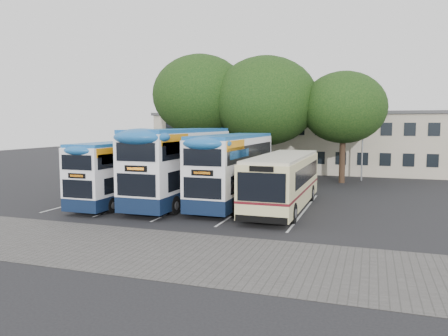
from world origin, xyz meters
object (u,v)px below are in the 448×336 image
Objects in this scene: tree_mid at (265,101)px; tree_right at (344,108)px; bus_dd_left at (125,169)px; tree_left at (200,95)px; bus_dd_right at (233,166)px; lamp_post at (363,123)px; bus_dd_mid at (182,162)px; bus_single at (284,178)px.

tree_mid reaches higher than tree_right.
tree_left is at bearing 91.52° from bus_dd_left.
lamp_post is at bearing 62.95° from bus_dd_right.
tree_right is at bearing 54.99° from bus_dd_mid.
tree_right reaches higher than bus_dd_left.
bus_dd_right is at bearing -59.60° from tree_left.
bus_dd_right is at bearing 9.44° from bus_dd_mid.
tree_right is 1.00× the size of bus_dd_left.
tree_left reaches higher than tree_mid.
bus_dd_right is (0.88, -12.03, -4.60)m from tree_mid.
tree_right is 0.88× the size of bus_single.
bus_dd_mid is 6.57m from bus_single.
bus_dd_left is at bearing -130.72° from lamp_post.
bus_dd_left is at bearing -88.48° from tree_left.
tree_left reaches higher than bus_dd_right.
bus_dd_left is 0.88× the size of bus_single.
bus_single is (4.15, -12.56, -5.18)m from tree_mid.
tree_left is 14.77m from bus_dd_left.
tree_mid is (-8.18, -2.26, 1.90)m from lamp_post.
lamp_post is 0.85× the size of bus_single.
tree_mid is 12.91m from bus_dd_right.
bus_dd_right reaches higher than bus_single.
tree_left is 1.09× the size of bus_dd_right.
tree_mid is 1.16× the size of tree_right.
bus_single is (-4.03, -14.82, -3.28)m from lamp_post.
tree_right is at bearing 48.96° from bus_dd_left.
bus_single is at bearing -50.48° from tree_left.
bus_dd_left is (-13.89, -16.14, -2.94)m from lamp_post.
bus_dd_right is 0.97× the size of bus_single.
tree_left is 1.06× the size of bus_single.
lamp_post is 0.97× the size of tree_right.
bus_dd_left reaches higher than bus_single.
bus_single is at bearing 7.64° from bus_dd_left.
bus_single is at bearing 0.09° from bus_dd_mid.
tree_mid is at bearing -164.58° from lamp_post.
bus_dd_right is (6.96, -11.86, -5.21)m from tree_left.
tree_left is at bearing 120.40° from bus_dd_right.
tree_left is at bearing 129.52° from bus_single.
tree_left is 14.71m from bus_dd_right.
bus_dd_mid is 3.32m from bus_dd_right.
tree_right is at bearing -128.28° from lamp_post.
tree_right is at bearing 65.00° from bus_dd_right.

